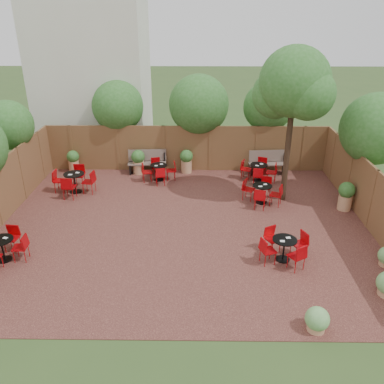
{
  "coord_description": "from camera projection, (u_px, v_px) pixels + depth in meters",
  "views": [
    {
      "loc": [
        0.43,
        -11.46,
        6.51
      ],
      "look_at": [
        0.28,
        0.5,
        1.0
      ],
      "focal_mm": 37.41,
      "sensor_mm": 36.0,
      "label": 1
    }
  ],
  "objects": [
    {
      "name": "fence_back",
      "position": [
        187.0,
        148.0,
        17.26
      ],
      "size": [
        12.0,
        0.08,
        2.0
      ],
      "primitive_type": "cube",
      "color": "brown",
      "rests_on": "ground"
    },
    {
      "name": "fence_right",
      "position": [
        372.0,
        200.0,
        12.65
      ],
      "size": [
        0.08,
        10.0,
        2.0
      ],
      "primitive_type": "cube",
      "color": "brown",
      "rests_on": "ground"
    },
    {
      "name": "neighbour_building",
      "position": [
        93.0,
        67.0,
        18.79
      ],
      "size": [
        5.0,
        4.0,
        8.0
      ],
      "primitive_type": "cube",
      "color": "beige",
      "rests_on": "ground"
    },
    {
      "name": "overhang_foliage",
      "position": [
        146.0,
        125.0,
        14.27
      ],
      "size": [
        15.84,
        10.68,
        2.61
      ],
      "color": "#285F1E",
      "rests_on": "ground"
    },
    {
      "name": "planters",
      "position": [
        184.0,
        168.0,
        16.3
      ],
      "size": [
        11.1,
        4.02,
        1.05
      ],
      "color": "tan",
      "rests_on": "courtyard_paving"
    },
    {
      "name": "park_bench_right",
      "position": [
        268.0,
        162.0,
        17.08
      ],
      "size": [
        1.65,
        0.67,
        0.99
      ],
      "rotation": [
        0.0,
        0.0,
        0.1
      ],
      "color": "brown",
      "rests_on": "courtyard_paving"
    },
    {
      "name": "park_bench_left",
      "position": [
        147.0,
        161.0,
        17.14
      ],
      "size": [
        1.66,
        0.65,
        1.0
      ],
      "rotation": [
        0.0,
        0.0,
        0.08
      ],
      "color": "brown",
      "rests_on": "courtyard_paving"
    },
    {
      "name": "low_shrubs",
      "position": [
        369.0,
        285.0,
        9.84
      ],
      "size": [
        3.14,
        3.02,
        0.65
      ],
      "color": "tan",
      "rests_on": "courtyard_paving"
    },
    {
      "name": "ground",
      "position": [
        183.0,
        226.0,
        13.14
      ],
      "size": [
        80.0,
        80.0,
        0.0
      ],
      "primitive_type": "plane",
      "color": "#354F23",
      "rests_on": "ground"
    },
    {
      "name": "courtyard_tree",
      "position": [
        294.0,
        87.0,
        13.23
      ],
      "size": [
        2.59,
        2.49,
        5.47
      ],
      "rotation": [
        0.0,
        0.0,
        0.18
      ],
      "color": "black",
      "rests_on": "courtyard_paving"
    },
    {
      "name": "courtyard_paving",
      "position": [
        183.0,
        226.0,
        13.13
      ],
      "size": [
        12.0,
        10.0,
        0.02
      ],
      "primitive_type": "cube",
      "color": "#3C1B18",
      "rests_on": "ground"
    },
    {
      "name": "bistro_tables",
      "position": [
        171.0,
        195.0,
        14.29
      ],
      "size": [
        9.41,
        7.29,
        0.88
      ],
      "color": "black",
      "rests_on": "courtyard_paving"
    }
  ]
}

